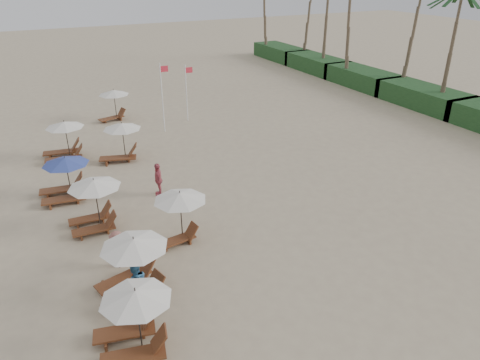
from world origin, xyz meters
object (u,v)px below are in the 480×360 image
flag_pole_near (163,95)px  beachgoer_far_a (158,179)px  lounger_station_1 (131,322)px  beachgoer_mid_a (136,285)px  inland_station_0 (178,210)px  lounger_station_5 (63,142)px  beachgoer_mid_b (118,249)px  lounger_station_2 (130,268)px  lounger_station_3 (92,204)px  inland_station_2 (113,102)px  lounger_station_4 (63,180)px  inland_station_1 (120,140)px

flag_pole_near → beachgoer_far_a: bearing=-109.9°
lounger_station_1 → beachgoer_mid_a: size_ratio=1.37×
inland_station_0 → flag_pole_near: bearing=74.5°
lounger_station_1 → lounger_station_5: lounger_station_5 is taller
beachgoer_mid_b → beachgoer_far_a: bearing=-55.2°
lounger_station_2 → beachgoer_mid_b: lounger_station_2 is taller
lounger_station_1 → lounger_station_5: size_ratio=0.95×
lounger_station_2 → beachgoer_far_a: size_ratio=1.58×
lounger_station_5 → flag_pole_near: size_ratio=0.57×
flag_pole_near → lounger_station_3: bearing=-122.1°
inland_station_0 → inland_station_2: (1.16, 17.75, -0.08)m
lounger_station_3 → lounger_station_4: (-0.82, 3.51, -0.19)m
lounger_station_2 → inland_station_2: (3.84, 20.16, 0.30)m
inland_station_1 → beachgoer_far_a: (0.67, -5.31, -0.42)m
lounger_station_4 → beachgoer_mid_b: bearing=-80.5°
lounger_station_4 → lounger_station_5: lounger_station_5 is taller
lounger_station_2 → beachgoer_mid_a: (-0.01, -0.79, -0.18)m
beachgoer_far_a → flag_pole_near: size_ratio=0.37×
beachgoer_mid_a → beachgoer_mid_b: bearing=-94.0°
lounger_station_2 → inland_station_1: size_ratio=0.96×
lounger_station_2 → inland_station_2: lounger_station_2 is taller
lounger_station_2 → inland_station_1: 12.45m
lounger_station_4 → inland_station_0: size_ratio=1.07×
lounger_station_2 → lounger_station_3: size_ratio=1.10×
lounger_station_5 → beachgoer_far_a: size_ratio=1.55×
inland_station_2 → inland_station_0: bearing=-93.7°
lounger_station_1 → beachgoer_far_a: lounger_station_1 is taller
lounger_station_5 → inland_station_2: 7.63m
lounger_station_1 → beachgoer_mid_b: (0.58, 4.39, -0.29)m
lounger_station_4 → inland_station_2: size_ratio=1.02×
lounger_station_1 → beachgoer_mid_a: bearing=71.4°
lounger_station_5 → inland_station_0: size_ratio=1.07×
beachgoer_mid_a → lounger_station_4: bearing=-87.3°
lounger_station_1 → inland_station_2: inland_station_2 is taller
lounger_station_3 → inland_station_2: lounger_station_3 is taller
lounger_station_1 → beachgoer_mid_b: size_ratio=1.65×
lounger_station_2 → lounger_station_4: bearing=97.7°
lounger_station_5 → inland_station_0: 11.93m
inland_station_2 → flag_pole_near: size_ratio=0.56×
lounger_station_4 → beachgoer_mid_a: 9.47m
inland_station_0 → beachgoer_far_a: inland_station_0 is taller
beachgoer_mid_a → flag_pole_near: size_ratio=0.39×
beachgoer_mid_b → lounger_station_2: bearing=157.9°
lounger_station_2 → beachgoer_far_a: 7.59m
lounger_station_4 → lounger_station_3: bearing=-76.8°
lounger_station_1 → beachgoer_mid_a: 1.88m
inland_station_2 → beachgoer_mid_a: 21.31m
inland_station_2 → inland_station_1: bearing=-99.5°
lounger_station_4 → flag_pole_near: bearing=43.8°
inland_station_0 → inland_station_2: 17.78m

